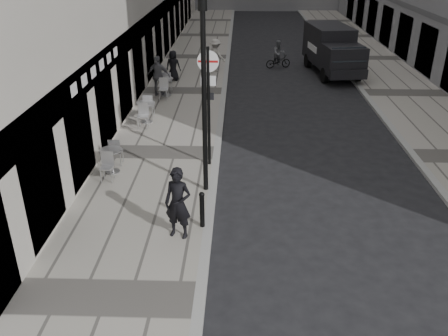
# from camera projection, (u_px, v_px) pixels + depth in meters

# --- Properties ---
(sidewalk) EXTENTS (4.00, 60.00, 0.12)m
(sidewalk) POSITION_uv_depth(u_px,v_px,m) (184.00, 92.00, 23.90)
(sidewalk) COLOR gray
(sidewalk) RESTS_ON ground
(far_sidewalk) EXTENTS (4.00, 60.00, 0.12)m
(far_sidewalk) POSITION_uv_depth(u_px,v_px,m) (404.00, 94.00, 23.57)
(far_sidewalk) COLOR gray
(far_sidewalk) RESTS_ON ground
(walking_man) EXTENTS (0.79, 0.62, 1.90)m
(walking_man) POSITION_uv_depth(u_px,v_px,m) (178.00, 203.00, 11.80)
(walking_man) COLOR black
(walking_man) RESTS_ON sidewalk
(sign_post) EXTENTS (0.68, 0.11, 3.95)m
(sign_post) POSITION_uv_depth(u_px,v_px,m) (208.00, 92.00, 15.00)
(sign_post) COLOR black
(sign_post) RESTS_ON sidewalk
(lamppost) EXTENTS (0.25, 0.25, 5.54)m
(lamppost) POSITION_uv_depth(u_px,v_px,m) (204.00, 91.00, 13.14)
(lamppost) COLOR black
(lamppost) RESTS_ON sidewalk
(bollard_near) EXTENTS (0.13, 0.13, 0.96)m
(bollard_near) POSITION_uv_depth(u_px,v_px,m) (202.00, 211.00, 12.40)
(bollard_near) COLOR black
(bollard_near) RESTS_ON sidewalk
(bollard_far) EXTENTS (0.12, 0.12, 0.91)m
(bollard_far) POSITION_uv_depth(u_px,v_px,m) (204.00, 120.00, 18.70)
(bollard_far) COLOR black
(bollard_far) RESTS_ON sidewalk
(panel_van) EXTENTS (2.77, 5.71, 2.59)m
(panel_van) POSITION_uv_depth(u_px,v_px,m) (332.00, 48.00, 26.73)
(panel_van) COLOR black
(panel_van) RESTS_ON ground
(cyclist) EXTENTS (1.61, 0.95, 1.64)m
(cyclist) POSITION_uv_depth(u_px,v_px,m) (278.00, 57.00, 28.25)
(cyclist) COLOR black
(cyclist) RESTS_ON ground
(pedestrian_a) EXTENTS (1.17, 0.58, 1.93)m
(pedestrian_a) POSITION_uv_depth(u_px,v_px,m) (158.00, 76.00, 22.69)
(pedestrian_a) COLOR #5E5D63
(pedestrian_a) RESTS_ON sidewalk
(pedestrian_b) EXTENTS (1.35, 1.21, 1.81)m
(pedestrian_b) POSITION_uv_depth(u_px,v_px,m) (216.00, 55.00, 27.01)
(pedestrian_b) COLOR #BCB7AD
(pedestrian_b) RESTS_ON sidewalk
(pedestrian_c) EXTENTS (0.86, 0.64, 1.59)m
(pedestrian_c) POSITION_uv_depth(u_px,v_px,m) (173.00, 66.00, 25.24)
(pedestrian_c) COLOR black
(pedestrian_c) RESTS_ON sidewalk
(cafe_table_near) EXTENTS (0.73, 1.65, 0.94)m
(cafe_table_near) POSITION_uv_depth(u_px,v_px,m) (112.00, 159.00, 15.33)
(cafe_table_near) COLOR #A5A5A7
(cafe_table_near) RESTS_ON sidewalk
(cafe_table_mid) EXTENTS (0.78, 1.76, 1.00)m
(cafe_table_mid) POSITION_uv_depth(u_px,v_px,m) (166.00, 85.00, 22.91)
(cafe_table_mid) COLOR silver
(cafe_table_mid) RESTS_ON sidewalk
(cafe_table_far) EXTENTS (0.78, 1.76, 1.00)m
(cafe_table_far) POSITION_uv_depth(u_px,v_px,m) (146.00, 110.00, 19.54)
(cafe_table_far) COLOR silver
(cafe_table_far) RESTS_ON sidewalk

